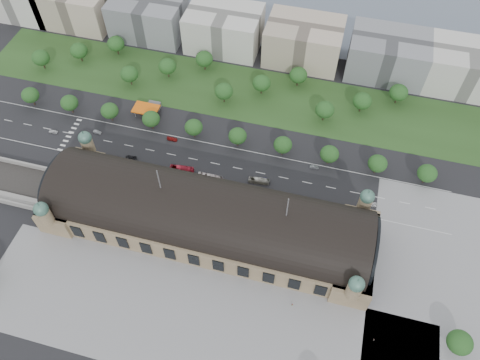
% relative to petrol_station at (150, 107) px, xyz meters
% --- Properties ---
extents(ground, '(900.00, 900.00, 0.00)m').
position_rel_petrol_station_xyz_m(ground, '(53.91, -65.28, -2.95)').
color(ground, black).
rests_on(ground, ground).
extents(station, '(150.00, 48.40, 44.30)m').
position_rel_petrol_station_xyz_m(station, '(53.91, -65.28, 7.33)').
color(station, '#9A845F').
rests_on(station, ground).
extents(plaza_south, '(190.00, 48.00, 0.12)m').
position_rel_petrol_station_xyz_m(plaza_south, '(63.91, -109.28, -2.95)').
color(plaza_south, gray).
rests_on(plaza_south, ground).
extents(plaza_east, '(56.00, 100.00, 0.12)m').
position_rel_petrol_station_xyz_m(plaza_east, '(156.91, -65.28, -2.95)').
color(plaza_east, gray).
rests_on(plaza_east, ground).
extents(road_slab, '(260.00, 26.00, 0.10)m').
position_rel_petrol_station_xyz_m(road_slab, '(33.91, -27.28, -2.95)').
color(road_slab, black).
rests_on(road_slab, ground).
extents(grass_belt, '(300.00, 45.00, 0.10)m').
position_rel_petrol_station_xyz_m(grass_belt, '(38.91, 27.72, -2.95)').
color(grass_belt, '#27461C').
rests_on(grass_belt, ground).
extents(petrol_station, '(14.00, 13.00, 5.05)m').
position_rel_petrol_station_xyz_m(petrol_station, '(0.00, 0.00, 0.00)').
color(petrol_station, orange).
rests_on(petrol_station, ground).
extents(office_1, '(45.00, 32.00, 24.00)m').
position_rel_petrol_station_xyz_m(office_1, '(-76.09, 67.72, 9.05)').
color(office_1, '#C3AF99').
rests_on(office_1, ground).
extents(office_2, '(45.00, 32.00, 24.00)m').
position_rel_petrol_station_xyz_m(office_2, '(-26.09, 67.72, 9.05)').
color(office_2, gray).
rests_on(office_2, ground).
extents(office_3, '(45.00, 32.00, 24.00)m').
position_rel_petrol_station_xyz_m(office_3, '(23.91, 67.72, 9.05)').
color(office_3, silver).
rests_on(office_3, ground).
extents(office_4, '(45.00, 32.00, 24.00)m').
position_rel_petrol_station_xyz_m(office_4, '(73.91, 67.72, 9.05)').
color(office_4, '#C3AF99').
rests_on(office_4, ground).
extents(office_5, '(45.00, 32.00, 24.00)m').
position_rel_petrol_station_xyz_m(office_5, '(123.91, 67.72, 9.05)').
color(office_5, gray).
rests_on(office_5, ground).
extents(office_6, '(45.00, 32.00, 24.00)m').
position_rel_petrol_station_xyz_m(office_6, '(168.91, 67.72, 9.05)').
color(office_6, silver).
rests_on(office_6, ground).
extents(tree_row_0, '(9.60, 9.60, 11.52)m').
position_rel_petrol_station_xyz_m(tree_row_0, '(-66.09, -12.28, 4.48)').
color(tree_row_0, '#2D2116').
rests_on(tree_row_0, ground).
extents(tree_row_1, '(9.60, 9.60, 11.52)m').
position_rel_petrol_station_xyz_m(tree_row_1, '(-42.09, -12.28, 4.48)').
color(tree_row_1, '#2D2116').
rests_on(tree_row_1, ground).
extents(tree_row_2, '(9.60, 9.60, 11.52)m').
position_rel_petrol_station_xyz_m(tree_row_2, '(-18.09, -12.28, 4.48)').
color(tree_row_2, '#2D2116').
rests_on(tree_row_2, ground).
extents(tree_row_3, '(9.60, 9.60, 11.52)m').
position_rel_petrol_station_xyz_m(tree_row_3, '(5.91, -12.28, 4.48)').
color(tree_row_3, '#2D2116').
rests_on(tree_row_3, ground).
extents(tree_row_4, '(9.60, 9.60, 11.52)m').
position_rel_petrol_station_xyz_m(tree_row_4, '(29.91, -12.28, 4.48)').
color(tree_row_4, '#2D2116').
rests_on(tree_row_4, ground).
extents(tree_row_5, '(9.60, 9.60, 11.52)m').
position_rel_petrol_station_xyz_m(tree_row_5, '(53.91, -12.28, 4.48)').
color(tree_row_5, '#2D2116').
rests_on(tree_row_5, ground).
extents(tree_row_6, '(9.60, 9.60, 11.52)m').
position_rel_petrol_station_xyz_m(tree_row_6, '(77.91, -12.28, 4.48)').
color(tree_row_6, '#2D2116').
rests_on(tree_row_6, ground).
extents(tree_row_7, '(9.60, 9.60, 11.52)m').
position_rel_petrol_station_xyz_m(tree_row_7, '(101.91, -12.28, 4.48)').
color(tree_row_7, '#2D2116').
rests_on(tree_row_7, ground).
extents(tree_row_8, '(9.60, 9.60, 11.52)m').
position_rel_petrol_station_xyz_m(tree_row_8, '(125.91, -12.28, 4.48)').
color(tree_row_8, '#2D2116').
rests_on(tree_row_8, ground).
extents(tree_row_9, '(9.60, 9.60, 11.52)m').
position_rel_petrol_station_xyz_m(tree_row_9, '(149.91, -12.28, 4.48)').
color(tree_row_9, '#2D2116').
rests_on(tree_row_9, ground).
extents(tree_belt_0, '(10.40, 10.40, 12.48)m').
position_rel_petrol_station_xyz_m(tree_belt_0, '(-76.09, 17.72, 5.10)').
color(tree_belt_0, '#2D2116').
rests_on(tree_belt_0, ground).
extents(tree_belt_1, '(10.40, 10.40, 12.48)m').
position_rel_petrol_station_xyz_m(tree_belt_1, '(-57.09, 29.72, 5.10)').
color(tree_belt_1, '#2D2116').
rests_on(tree_belt_1, ground).
extents(tree_belt_2, '(10.40, 10.40, 12.48)m').
position_rel_petrol_station_xyz_m(tree_belt_2, '(-38.09, 41.72, 5.10)').
color(tree_belt_2, '#2D2116').
rests_on(tree_belt_2, ground).
extents(tree_belt_3, '(10.40, 10.40, 12.48)m').
position_rel_petrol_station_xyz_m(tree_belt_3, '(-19.09, 17.72, 5.10)').
color(tree_belt_3, '#2D2116').
rests_on(tree_belt_3, ground).
extents(tree_belt_4, '(10.40, 10.40, 12.48)m').
position_rel_petrol_station_xyz_m(tree_belt_4, '(-0.09, 29.72, 5.10)').
color(tree_belt_4, '#2D2116').
rests_on(tree_belt_4, ground).
extents(tree_belt_5, '(10.40, 10.40, 12.48)m').
position_rel_petrol_station_xyz_m(tree_belt_5, '(18.91, 41.72, 5.10)').
color(tree_belt_5, '#2D2116').
rests_on(tree_belt_5, ground).
extents(tree_belt_6, '(10.40, 10.40, 12.48)m').
position_rel_petrol_station_xyz_m(tree_belt_6, '(37.91, 17.72, 5.10)').
color(tree_belt_6, '#2D2116').
rests_on(tree_belt_6, ground).
extents(tree_belt_7, '(10.40, 10.40, 12.48)m').
position_rel_petrol_station_xyz_m(tree_belt_7, '(56.91, 29.72, 5.10)').
color(tree_belt_7, '#2D2116').
rests_on(tree_belt_7, ground).
extents(tree_belt_8, '(10.40, 10.40, 12.48)m').
position_rel_petrol_station_xyz_m(tree_belt_8, '(75.91, 41.72, 5.10)').
color(tree_belt_8, '#2D2116').
rests_on(tree_belt_8, ground).
extents(tree_belt_9, '(10.40, 10.40, 12.48)m').
position_rel_petrol_station_xyz_m(tree_belt_9, '(94.91, 17.72, 5.10)').
color(tree_belt_9, '#2D2116').
rests_on(tree_belt_9, ground).
extents(tree_belt_10, '(10.40, 10.40, 12.48)m').
position_rel_petrol_station_xyz_m(tree_belt_10, '(113.91, 29.72, 5.10)').
color(tree_belt_10, '#2D2116').
rests_on(tree_belt_10, ground).
extents(tree_belt_11, '(10.40, 10.40, 12.48)m').
position_rel_petrol_station_xyz_m(tree_belt_11, '(132.91, 41.72, 5.10)').
color(tree_belt_11, '#2D2116').
rests_on(tree_belt_11, ground).
extents(tree_plaza_ne, '(10.00, 10.00, 11.69)m').
position_rel_petrol_station_xyz_m(tree_plaza_ne, '(163.91, -93.28, 4.48)').
color(tree_plaza_ne, '#2D2116').
rests_on(tree_plaza_ne, ground).
extents(traffic_car_0, '(4.90, 2.17, 1.64)m').
position_rel_petrol_station_xyz_m(traffic_car_0, '(-45.35, -28.91, -2.13)').
color(traffic_car_0, silver).
rests_on(traffic_car_0, ground).
extents(traffic_car_1, '(4.71, 2.03, 1.51)m').
position_rel_petrol_station_xyz_m(traffic_car_1, '(-22.12, -23.19, -2.19)').
color(traffic_car_1, gray).
rests_on(traffic_car_1, ground).
extents(traffic_car_2, '(5.98, 3.05, 1.62)m').
position_rel_petrol_station_xyz_m(traffic_car_2, '(2.62, -35.41, -2.14)').
color(traffic_car_2, black).
rests_on(traffic_car_2, ground).
extents(traffic_car_3, '(5.60, 2.37, 1.61)m').
position_rel_petrol_station_xyz_m(traffic_car_3, '(19.03, -17.59, -2.14)').
color(traffic_car_3, maroon).
rests_on(traffic_car_3, ground).
extents(traffic_car_4, '(4.35, 1.92, 1.45)m').
position_rel_petrol_station_xyz_m(traffic_car_4, '(72.85, -31.04, -2.22)').
color(traffic_car_4, '#201C4F').
rests_on(traffic_car_4, ground).
extents(traffic_car_5, '(4.71, 2.08, 1.51)m').
position_rel_petrol_station_xyz_m(traffic_car_5, '(95.77, -16.99, -2.20)').
color(traffic_car_5, slate).
rests_on(traffic_car_5, ground).
extents(traffic_car_6, '(5.61, 3.09, 1.49)m').
position_rel_petrol_station_xyz_m(traffic_car_6, '(125.97, -32.70, -2.20)').
color(traffic_car_6, silver).
rests_on(traffic_car_6, ground).
extents(parked_car_0, '(5.23, 3.76, 1.64)m').
position_rel_petrol_station_xyz_m(parked_car_0, '(-26.09, -44.28, -2.13)').
color(parked_car_0, black).
rests_on(parked_car_0, ground).
extents(parked_car_1, '(5.64, 4.87, 1.44)m').
position_rel_petrol_station_xyz_m(parked_car_1, '(-2.12, -44.28, -2.23)').
color(parked_car_1, maroon).
rests_on(parked_car_1, ground).
extents(parked_car_2, '(5.54, 3.77, 1.49)m').
position_rel_petrol_station_xyz_m(parked_car_2, '(1.16, -40.78, -2.21)').
color(parked_car_2, '#1A2649').
rests_on(parked_car_2, ground).
extents(parked_car_3, '(4.65, 3.50, 1.47)m').
position_rel_petrol_station_xyz_m(parked_car_3, '(6.96, -40.28, -2.21)').
color(parked_car_3, '#505457').
rests_on(parked_car_3, ground).
extents(parked_car_4, '(5.04, 3.72, 1.58)m').
position_rel_petrol_station_xyz_m(parked_car_4, '(9.88, -43.28, -2.16)').
color(parked_car_4, silver).
rests_on(parked_car_4, ground).
extents(parked_car_5, '(5.94, 5.09, 1.51)m').
position_rel_petrol_station_xyz_m(parked_car_5, '(7.78, -40.28, -2.19)').
color(parked_car_5, gray).
rests_on(parked_car_5, ground).
extents(parked_car_6, '(6.05, 4.43, 1.63)m').
position_rel_petrol_station_xyz_m(parked_car_6, '(15.53, -41.79, -2.14)').
color(parked_car_6, black).
rests_on(parked_car_6, ground).
extents(bus_west, '(12.53, 4.00, 3.43)m').
position_rel_petrol_station_xyz_m(bus_west, '(31.00, -36.47, -1.23)').
color(bus_west, '#B61D30').
rests_on(bus_west, ground).
extents(bus_mid, '(13.06, 3.17, 3.63)m').
position_rel_petrol_station_xyz_m(bus_mid, '(46.53, -38.17, -1.13)').
color(bus_mid, silver).
rests_on(bus_mid, ground).
extents(bus_east, '(10.70, 3.51, 2.93)m').
position_rel_petrol_station_xyz_m(bus_east, '(70.52, -33.28, -1.49)').
color(bus_east, '#B8B6AB').
rests_on(bus_east, ground).
extents(pedestrian_0, '(0.93, 0.76, 1.67)m').
position_rel_petrol_station_xyz_m(pedestrian_0, '(98.82, -92.14, -2.12)').
color(pedestrian_0, gray).
rests_on(pedestrian_0, ground).
extents(pedestrian_2, '(0.82, 0.89, 1.60)m').
position_rel_petrol_station_xyz_m(pedestrian_2, '(133.17, -98.07, -2.15)').
color(pedestrian_2, gray).
rests_on(pedestrian_2, ground).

